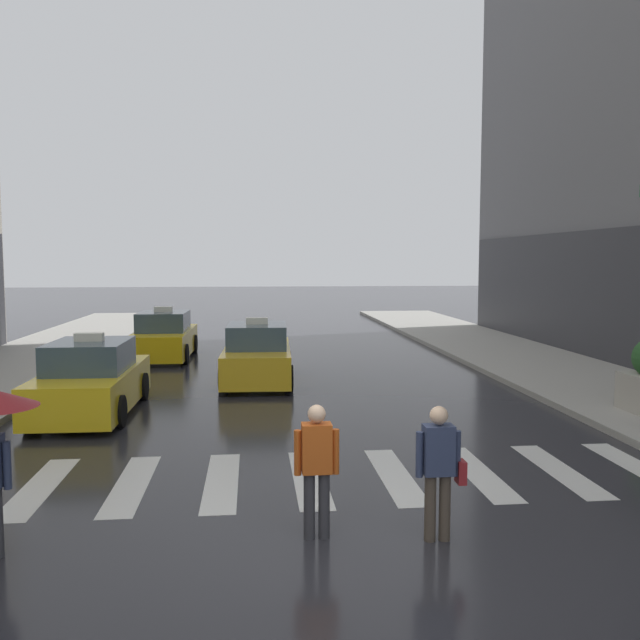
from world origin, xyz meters
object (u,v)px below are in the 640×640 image
object	(u,v)px
pedestrian_with_handbag	(439,465)
taxi_third	(164,338)
taxi_second	(257,356)
taxi_lead	(91,381)
pedestrian_plain_coat	(317,463)

from	to	relation	value
pedestrian_with_handbag	taxi_third	bearing A→B (deg)	108.50
taxi_second	taxi_third	distance (m)	5.71
taxi_lead	pedestrian_with_handbag	size ratio (longest dim) A/B	2.77
taxi_third	pedestrian_with_handbag	size ratio (longest dim) A/B	2.77
pedestrian_plain_coat	taxi_lead	bearing A→B (deg)	121.13
taxi_second	pedestrian_plain_coat	distance (m)	10.73
pedestrian_plain_coat	taxi_second	bearing A→B (deg)	93.34
taxi_second	pedestrian_plain_coat	world-z (taller)	taxi_second
taxi_third	taxi_lead	bearing A→B (deg)	-93.54
taxi_third	pedestrian_with_handbag	world-z (taller)	taxi_third
taxi_third	pedestrian_plain_coat	xyz separation A→B (m)	(3.79, -15.46, 0.21)
taxi_third	pedestrian_plain_coat	size ratio (longest dim) A/B	2.77
taxi_lead	taxi_second	world-z (taller)	same
taxi_second	pedestrian_plain_coat	xyz separation A→B (m)	(0.63, -10.71, 0.21)
taxi_second	pedestrian_with_handbag	bearing A→B (deg)	-79.21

